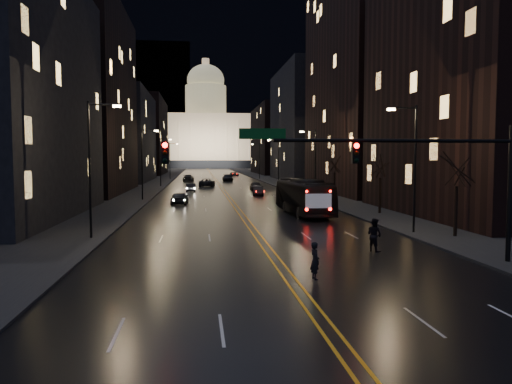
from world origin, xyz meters
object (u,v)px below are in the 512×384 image
object	(u,v)px
bus	(303,197)
oncoming_car_a	(180,198)
receding_car_a	(258,191)
traffic_signal	(403,163)
pedestrian_a	(315,261)
oncoming_car_b	(191,188)
pedestrian_b	(374,235)

from	to	relation	value
bus	oncoming_car_a	world-z (taller)	bus
bus	receding_car_a	bearing A→B (deg)	90.57
traffic_signal	pedestrian_a	bearing A→B (deg)	-157.50
bus	oncoming_car_b	distance (m)	34.44
traffic_signal	receding_car_a	xyz separation A→B (m)	(-1.52, 46.59, -4.43)
pedestrian_a	pedestrian_b	size ratio (longest dim) A/B	0.87
oncoming_car_a	pedestrian_a	distance (m)	37.04
traffic_signal	pedestrian_b	distance (m)	5.80
traffic_signal	receding_car_a	distance (m)	46.83
bus	pedestrian_b	xyz separation A→B (m)	(0.11, -18.97, -0.71)
traffic_signal	pedestrian_b	size ratio (longest dim) A/B	8.97
bus	pedestrian_b	bearing A→B (deg)	-92.68
bus	oncoming_car_a	size ratio (longest dim) A/B	2.68
bus	oncoming_car_a	bearing A→B (deg)	133.89
receding_car_a	pedestrian_b	bearing A→B (deg)	-80.28
traffic_signal	bus	world-z (taller)	traffic_signal
traffic_signal	oncoming_car_b	bearing A→B (deg)	101.34
oncoming_car_a	pedestrian_a	bearing A→B (deg)	104.77
oncoming_car_b	pedestrian_b	xyz separation A→B (m)	(11.23, -51.55, 0.29)
bus	oncoming_car_b	xyz separation A→B (m)	(-11.11, 32.58, -1.00)
bus	traffic_signal	bearing A→B (deg)	-92.93
traffic_signal	pedestrian_b	bearing A→B (deg)	88.95
traffic_signal	pedestrian_b	world-z (taller)	traffic_signal
bus	receding_car_a	world-z (taller)	bus
oncoming_car_b	pedestrian_a	xyz separation A→B (m)	(6.34, -57.61, 0.16)
oncoming_car_b	receding_car_a	distance (m)	13.20
pedestrian_b	bus	bearing A→B (deg)	-29.80
pedestrian_a	oncoming_car_b	bearing A→B (deg)	-2.77
oncoming_car_a	pedestrian_b	xyz separation A→B (m)	(12.19, -30.26, 0.20)
traffic_signal	pedestrian_a	world-z (taller)	traffic_signal
traffic_signal	oncoming_car_b	size ratio (longest dim) A/B	4.21
pedestrian_a	oncoming_car_a	bearing A→B (deg)	2.31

